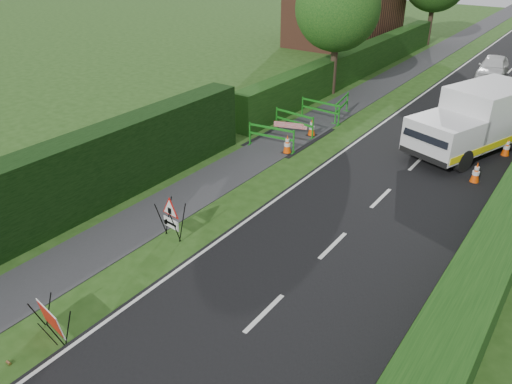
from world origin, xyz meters
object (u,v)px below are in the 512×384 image
Objects in this scene: red_rect_sign at (51,320)px; triangle_sign at (170,215)px; works_van at (476,119)px; hatchback_car at (493,67)px.

triangle_sign is (-0.64, 4.45, 0.34)m from red_rect_sign.
works_van reaches higher than hatchback_car.
hatchback_car reaches higher than triangle_sign.
works_van is at bearing -86.65° from hatchback_car.
red_rect_sign is 0.16× the size of works_van.
triangle_sign is 24.62m from hatchback_car.
works_van is 1.56× the size of hatchback_car.
works_van is 12.72m from hatchback_car.
red_rect_sign is 16.99m from works_van.
red_rect_sign is at bearing -86.82° from works_van.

